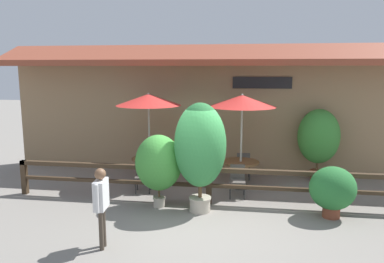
{
  "coord_description": "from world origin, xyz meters",
  "views": [
    {
      "loc": [
        0.92,
        -8.15,
        3.44
      ],
      "look_at": [
        -0.51,
        1.52,
        1.79
      ],
      "focal_mm": 35.0,
      "sensor_mm": 36.0,
      "label": 1
    }
  ],
  "objects_px": {
    "chair_near_streetside": "(143,175)",
    "potted_plant_small_flowering": "(333,189)",
    "dining_table_near": "(150,163)",
    "patio_umbrella_middle": "(242,101)",
    "pedestrian": "(101,197)",
    "potted_plant_tall_tropical": "(319,137)",
    "chair_near_wallside": "(157,161)",
    "patio_umbrella_near": "(149,100)",
    "chair_middle_wallside": "(243,164)",
    "potted_plant_corner_fern": "(200,147)",
    "dining_table_middle": "(241,166)",
    "chair_middle_streetside": "(237,179)",
    "potted_plant_broad_leaf": "(159,163)"
  },
  "relations": [
    {
      "from": "chair_near_streetside",
      "to": "potted_plant_small_flowering",
      "type": "xyz_separation_m",
      "value": [
        4.87,
        -1.19,
        0.19
      ]
    },
    {
      "from": "dining_table_near",
      "to": "chair_near_streetside",
      "type": "bearing_deg",
      "value": -88.67
    },
    {
      "from": "dining_table_near",
      "to": "patio_umbrella_middle",
      "type": "height_order",
      "value": "patio_umbrella_middle"
    },
    {
      "from": "patio_umbrella_middle",
      "to": "pedestrian",
      "type": "height_order",
      "value": "patio_umbrella_middle"
    },
    {
      "from": "potted_plant_tall_tropical",
      "to": "chair_near_wallside",
      "type": "bearing_deg",
      "value": -177.75
    },
    {
      "from": "chair_near_streetside",
      "to": "patio_umbrella_middle",
      "type": "bearing_deg",
      "value": 6.37
    },
    {
      "from": "chair_near_streetside",
      "to": "chair_near_wallside",
      "type": "xyz_separation_m",
      "value": [
        -0.01,
        1.62,
        0.0
      ]
    },
    {
      "from": "pedestrian",
      "to": "patio_umbrella_near",
      "type": "bearing_deg",
      "value": -3.13
    },
    {
      "from": "patio_umbrella_near",
      "to": "dining_table_near",
      "type": "xyz_separation_m",
      "value": [
        -0.0,
        0.0,
        -1.9
      ]
    },
    {
      "from": "chair_middle_wallside",
      "to": "chair_near_streetside",
      "type": "bearing_deg",
      "value": 27.83
    },
    {
      "from": "dining_table_near",
      "to": "potted_plant_corner_fern",
      "type": "distance_m",
      "value": 2.91
    },
    {
      "from": "dining_table_middle",
      "to": "pedestrian",
      "type": "bearing_deg",
      "value": -121.37
    },
    {
      "from": "chair_middle_streetside",
      "to": "potted_plant_corner_fern",
      "type": "distance_m",
      "value": 1.85
    },
    {
      "from": "chair_middle_streetside",
      "to": "patio_umbrella_near",
      "type": "bearing_deg",
      "value": 159.49
    },
    {
      "from": "potted_plant_small_flowering",
      "to": "potted_plant_tall_tropical",
      "type": "height_order",
      "value": "potted_plant_tall_tropical"
    },
    {
      "from": "chair_middle_streetside",
      "to": "potted_plant_small_flowering",
      "type": "distance_m",
      "value": 2.5
    },
    {
      "from": "potted_plant_small_flowering",
      "to": "pedestrian",
      "type": "relative_size",
      "value": 0.76
    },
    {
      "from": "chair_middle_wallside",
      "to": "potted_plant_broad_leaf",
      "type": "bearing_deg",
      "value": 50.6
    },
    {
      "from": "dining_table_near",
      "to": "potted_plant_broad_leaf",
      "type": "distance_m",
      "value": 2.11
    },
    {
      "from": "potted_plant_small_flowering",
      "to": "potted_plant_broad_leaf",
      "type": "relative_size",
      "value": 0.66
    },
    {
      "from": "chair_near_streetside",
      "to": "chair_near_wallside",
      "type": "distance_m",
      "value": 1.62
    },
    {
      "from": "potted_plant_broad_leaf",
      "to": "chair_near_streetside",
      "type": "bearing_deg",
      "value": 123.2
    },
    {
      "from": "chair_near_streetside",
      "to": "dining_table_middle",
      "type": "bearing_deg",
      "value": 6.37
    },
    {
      "from": "dining_table_near",
      "to": "chair_middle_wallside",
      "type": "relative_size",
      "value": 1.25
    },
    {
      "from": "patio_umbrella_middle",
      "to": "chair_middle_streetside",
      "type": "xyz_separation_m",
      "value": [
        -0.07,
        -0.83,
        -2.04
      ]
    },
    {
      "from": "patio_umbrella_near",
      "to": "potted_plant_small_flowering",
      "type": "distance_m",
      "value": 5.59
    },
    {
      "from": "chair_middle_streetside",
      "to": "pedestrian",
      "type": "xyz_separation_m",
      "value": [
        -2.49,
        -3.37,
        0.54
      ]
    },
    {
      "from": "chair_middle_streetside",
      "to": "potted_plant_corner_fern",
      "type": "bearing_deg",
      "value": -128.28
    },
    {
      "from": "potted_plant_small_flowering",
      "to": "dining_table_near",
      "type": "bearing_deg",
      "value": 157.79
    },
    {
      "from": "dining_table_middle",
      "to": "potted_plant_tall_tropical",
      "type": "bearing_deg",
      "value": 23.97
    },
    {
      "from": "potted_plant_corner_fern",
      "to": "potted_plant_tall_tropical",
      "type": "bearing_deg",
      "value": 43.26
    },
    {
      "from": "chair_near_streetside",
      "to": "potted_plant_corner_fern",
      "type": "bearing_deg",
      "value": -44.96
    },
    {
      "from": "chair_middle_streetside",
      "to": "potted_plant_small_flowering",
      "type": "relative_size",
      "value": 0.71
    },
    {
      "from": "dining_table_middle",
      "to": "potted_plant_tall_tropical",
      "type": "distance_m",
      "value": 2.66
    },
    {
      "from": "chair_middle_wallside",
      "to": "potted_plant_tall_tropical",
      "type": "distance_m",
      "value": 2.44
    },
    {
      "from": "chair_near_streetside",
      "to": "potted_plant_broad_leaf",
      "type": "distance_m",
      "value": 1.47
    },
    {
      "from": "dining_table_middle",
      "to": "chair_middle_streetside",
      "type": "bearing_deg",
      "value": -94.78
    },
    {
      "from": "patio_umbrella_middle",
      "to": "potted_plant_tall_tropical",
      "type": "bearing_deg",
      "value": 23.97
    },
    {
      "from": "patio_umbrella_middle",
      "to": "potted_plant_broad_leaf",
      "type": "distance_m",
      "value": 3.08
    },
    {
      "from": "pedestrian",
      "to": "patio_umbrella_middle",
      "type": "bearing_deg",
      "value": -36.86
    },
    {
      "from": "patio_umbrella_near",
      "to": "chair_middle_streetside",
      "type": "height_order",
      "value": "patio_umbrella_near"
    },
    {
      "from": "chair_middle_streetside",
      "to": "potted_plant_small_flowering",
      "type": "bearing_deg",
      "value": -29.65
    },
    {
      "from": "dining_table_near",
      "to": "potted_plant_small_flowering",
      "type": "xyz_separation_m",
      "value": [
        4.89,
        -2.0,
        0.06
      ]
    },
    {
      "from": "chair_near_streetside",
      "to": "chair_near_wallside",
      "type": "bearing_deg",
      "value": 80.63
    },
    {
      "from": "potted_plant_small_flowering",
      "to": "potted_plant_tall_tropical",
      "type": "distance_m",
      "value": 3.09
    },
    {
      "from": "patio_umbrella_middle",
      "to": "potted_plant_broad_leaf",
      "type": "relative_size",
      "value": 1.49
    },
    {
      "from": "patio_umbrella_middle",
      "to": "chair_near_streetside",
      "type": "bearing_deg",
      "value": -164.03
    },
    {
      "from": "chair_middle_streetside",
      "to": "potted_plant_broad_leaf",
      "type": "height_order",
      "value": "potted_plant_broad_leaf"
    },
    {
      "from": "dining_table_near",
      "to": "chair_near_wallside",
      "type": "xyz_separation_m",
      "value": [
        0.01,
        0.81,
        -0.14
      ]
    },
    {
      "from": "chair_near_streetside",
      "to": "dining_table_middle",
      "type": "distance_m",
      "value": 2.83
    }
  ]
}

